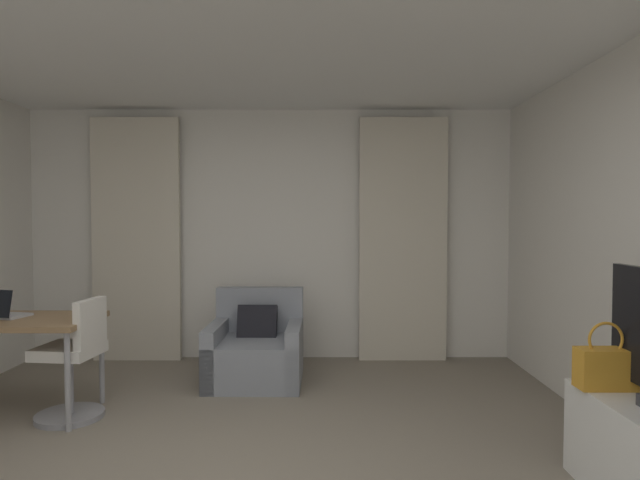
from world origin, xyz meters
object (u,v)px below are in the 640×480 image
object	(u,v)px
desk	(10,326)
desk_chair	(77,365)
armchair	(259,351)
handbag_primary	(609,367)
laptop	(4,311)

from	to	relation	value
desk	desk_chair	bearing A→B (deg)	-5.17
armchair	handbag_primary	bearing A→B (deg)	-41.54
armchair	desk_chair	xyz separation A→B (m)	(-1.22, -0.93, 0.13)
armchair	handbag_primary	world-z (taller)	handbag_primary
desk	laptop	bearing A→B (deg)	158.76
laptop	handbag_primary	world-z (taller)	laptop
desk	desk_chair	distance (m)	0.59
desk	laptop	size ratio (longest dim) A/B	3.43
armchair	laptop	size ratio (longest dim) A/B	2.27
armchair	laptop	bearing A→B (deg)	-154.37
handbag_primary	desk_chair	bearing A→B (deg)	163.92
armchair	desk	size ratio (longest dim) A/B	0.66
desk_chair	desk	bearing A→B (deg)	174.83
laptop	armchair	bearing A→B (deg)	25.63
desk_chair	laptop	world-z (taller)	laptop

